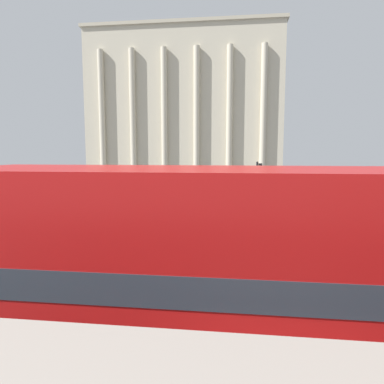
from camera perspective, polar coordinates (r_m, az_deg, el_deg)
double_decker_bus at (r=5.82m, az=12.79°, el=-14.57°), size 10.30×2.66×4.16m
plaza_building_left at (r=60.91m, az=-0.75°, el=13.77°), size 31.32×16.53×23.93m
traffic_light_near at (r=14.18m, az=-8.88°, el=-1.32°), size 0.42×0.24×3.77m
traffic_light_mid at (r=20.90m, az=10.95°, el=1.32°), size 0.42×0.24×3.85m
traffic_light_far at (r=28.98m, az=20.91°, el=1.74°), size 0.42×0.24×3.26m
pedestrian_olive at (r=20.69m, az=19.60°, el=-3.48°), size 0.32×0.32×1.59m
pedestrian_grey at (r=25.70m, az=22.76°, el=-1.36°), size 0.32×0.32×1.82m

